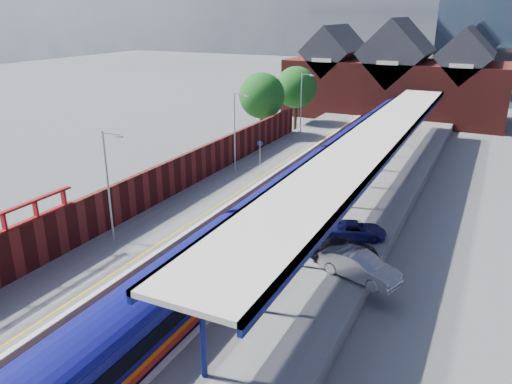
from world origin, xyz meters
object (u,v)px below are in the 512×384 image
lamp_post_b (109,181)px  parked_car_silver (360,266)px  parked_car_dark (344,249)px  train (330,164)px  lamp_post_c (236,128)px  parked_car_blue (355,230)px  platform_sign (260,150)px  lamp_post_d (302,100)px

lamp_post_b → parked_car_silver: (14.80, 2.14, -3.26)m
parked_car_dark → train: bearing=-3.1°
lamp_post_c → parked_car_dark: 18.29m
lamp_post_c → parked_car_blue: lamp_post_c is taller
platform_sign → lamp_post_d: bearing=95.6°
lamp_post_c → platform_sign: (1.36, 2.00, -2.30)m
train → lamp_post_c: bearing=-162.7°
train → parked_car_blue: (5.35, -11.40, -0.58)m
platform_sign → parked_car_blue: 16.17m
parked_car_silver → parked_car_dark: 2.35m
platform_sign → lamp_post_b: bearing=-94.3°
train → parked_car_blue: size_ratio=16.91×
platform_sign → parked_car_dark: size_ratio=0.63×
parked_car_dark → lamp_post_c: bearing=24.1°
lamp_post_d → parked_car_dark: size_ratio=1.78×
lamp_post_d → train: bearing=-59.9°
parked_car_blue → platform_sign: bearing=27.3°
train → lamp_post_c: size_ratio=9.42×
lamp_post_d → parked_car_dark: bearing=-64.5°
parked_car_silver → parked_car_dark: parked_car_silver is taller
lamp_post_d → parked_car_silver: (14.80, -29.86, -3.26)m
lamp_post_b → parked_car_silver: size_ratio=1.57×
platform_sign → parked_car_silver: size_ratio=0.56×
lamp_post_d → parked_car_blue: 28.44m
lamp_post_b → platform_sign: 18.20m
train → parked_car_silver: (6.94, -16.31, -0.39)m
platform_sign → train: bearing=3.9°
lamp_post_b → lamp_post_d: same height
platform_sign → parked_car_dark: (12.01, -14.01, -1.12)m
lamp_post_c → platform_sign: 3.34m
parked_car_silver → platform_sign: bearing=58.7°
parked_car_silver → lamp_post_b: bearing=116.7°
lamp_post_d → parked_car_blue: (13.21, -24.95, -3.45)m
lamp_post_b → parked_car_blue: lamp_post_b is taller
lamp_post_d → lamp_post_c: bearing=-90.0°
train → lamp_post_d: size_ratio=9.42×
platform_sign → parked_car_silver: (13.43, -15.86, -0.96)m
lamp_post_b → lamp_post_d: size_ratio=1.00×
platform_sign → parked_car_blue: size_ratio=0.64×
parked_car_blue → train: bearing=5.2°
lamp_post_b → parked_car_silver: 15.30m
train → lamp_post_c: lamp_post_c is taller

